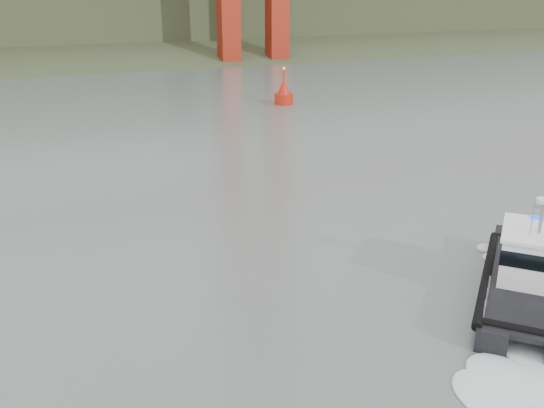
{
  "coord_description": "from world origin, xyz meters",
  "views": [
    {
      "loc": [
        -11.09,
        -17.13,
        12.44
      ],
      "look_at": [
        -1.22,
        7.97,
        2.4
      ],
      "focal_mm": 40.0,
      "sensor_mm": 36.0,
      "label": 1
    }
  ],
  "objects": [
    {
      "name": "ground",
      "position": [
        0.0,
        0.0,
        0.0
      ],
      "size": [
        400.0,
        400.0,
        0.0
      ],
      "primitive_type": "plane",
      "color": "#4C5A56",
      "rests_on": "ground"
    },
    {
      "name": "patrol_boat",
      "position": [
        6.89,
        -0.43,
        1.14
      ],
      "size": [
        9.03,
        9.11,
        4.57
      ],
      "rotation": [
        0.0,
        0.0,
        -0.78
      ],
      "color": "black",
      "rests_on": "ground"
    },
    {
      "name": "headlands",
      "position": [
        0.0,
        125.5,
        7.05
      ],
      "size": [
        500.0,
        105.36,
        27.12
      ],
      "color": "#323F24",
      "rests_on": "ground"
    },
    {
      "name": "nav_buoy",
      "position": [
        13.43,
        41.83,
        1.08
      ],
      "size": [
        1.97,
        1.97,
        4.1
      ],
      "color": "red",
      "rests_on": "ground"
    }
  ]
}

